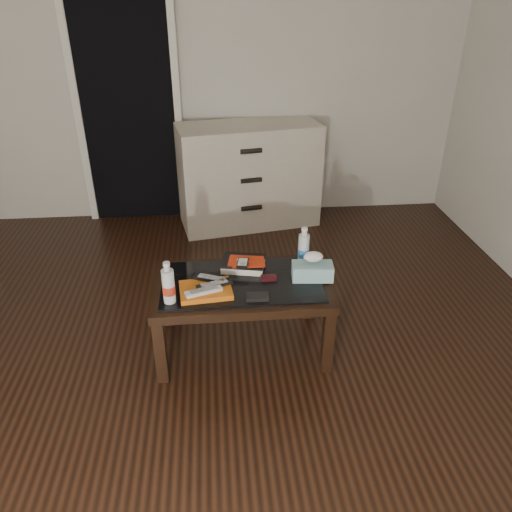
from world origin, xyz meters
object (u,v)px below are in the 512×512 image
(coffee_table, at_px, (242,290))
(tissue_box, at_px, (312,271))
(textbook, at_px, (243,264))
(water_bottle_right, at_px, (304,246))
(water_bottle_left, at_px, (168,282))
(dresser, at_px, (249,175))

(coffee_table, xyz_separation_m, tissue_box, (0.40, -0.01, 0.11))
(textbook, relative_size, water_bottle_right, 1.05)
(coffee_table, bearing_deg, water_bottle_left, -156.38)
(dresser, xyz_separation_m, water_bottle_left, (-0.57, -1.95, 0.13))
(coffee_table, xyz_separation_m, dresser, (0.18, 1.78, 0.05))
(water_bottle_right, bearing_deg, coffee_table, -156.31)
(dresser, bearing_deg, tissue_box, -93.06)
(dresser, distance_m, textbook, 1.63)
(dresser, height_order, textbook, dresser)
(dresser, xyz_separation_m, textbook, (-0.16, -1.63, 0.03))
(textbook, distance_m, tissue_box, 0.42)
(coffee_table, bearing_deg, water_bottle_right, 23.69)
(water_bottle_left, bearing_deg, dresser, 73.63)
(coffee_table, xyz_separation_m, water_bottle_left, (-0.39, -0.17, 0.18))
(textbook, xyz_separation_m, water_bottle_left, (-0.41, -0.32, 0.10))
(dresser, relative_size, water_bottle_left, 5.33)
(water_bottle_left, relative_size, water_bottle_right, 1.00)
(coffee_table, xyz_separation_m, textbook, (0.02, 0.15, 0.09))
(coffee_table, height_order, dresser, dresser)
(textbook, height_order, tissue_box, tissue_box)
(textbook, distance_m, water_bottle_left, 0.53)
(dresser, relative_size, water_bottle_right, 5.33)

